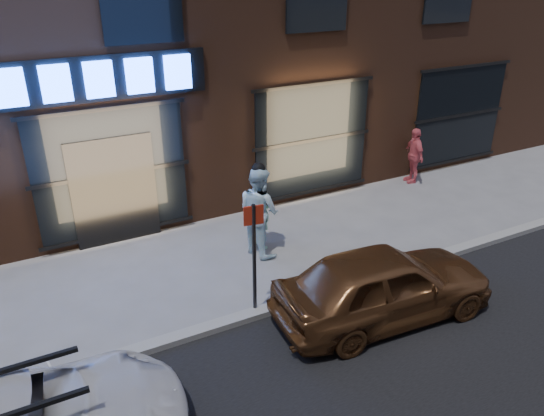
{
  "coord_description": "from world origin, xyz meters",
  "views": [
    {
      "loc": [
        -1.84,
        -6.92,
        5.75
      ],
      "look_at": [
        2.62,
        1.6,
        1.2
      ],
      "focal_mm": 35.0,
      "sensor_mm": 36.0,
      "label": 1
    }
  ],
  "objects_px": {
    "passerby": "(414,155)",
    "gold_sedan": "(384,284)",
    "man_bowtie": "(260,213)",
    "man_cap": "(259,211)",
    "sign_post": "(254,250)"
  },
  "relations": [
    {
      "from": "passerby",
      "to": "gold_sedan",
      "type": "distance_m",
      "value": 6.57
    },
    {
      "from": "man_bowtie",
      "to": "passerby",
      "type": "height_order",
      "value": "man_bowtie"
    },
    {
      "from": "man_cap",
      "to": "gold_sedan",
      "type": "height_order",
      "value": "man_cap"
    },
    {
      "from": "passerby",
      "to": "gold_sedan",
      "type": "height_order",
      "value": "passerby"
    },
    {
      "from": "gold_sedan",
      "to": "sign_post",
      "type": "distance_m",
      "value": 2.32
    },
    {
      "from": "sign_post",
      "to": "passerby",
      "type": "bearing_deg",
      "value": 36.17
    },
    {
      "from": "man_cap",
      "to": "gold_sedan",
      "type": "bearing_deg",
      "value": -177.35
    },
    {
      "from": "man_bowtie",
      "to": "sign_post",
      "type": "xyz_separation_m",
      "value": [
        -1.18,
        -2.14,
        0.48
      ]
    },
    {
      "from": "man_cap",
      "to": "passerby",
      "type": "height_order",
      "value": "man_cap"
    },
    {
      "from": "sign_post",
      "to": "man_bowtie",
      "type": "bearing_deg",
      "value": 69.56
    },
    {
      "from": "man_cap",
      "to": "man_bowtie",
      "type": "bearing_deg",
      "value": -45.73
    },
    {
      "from": "passerby",
      "to": "gold_sedan",
      "type": "bearing_deg",
      "value": -31.57
    },
    {
      "from": "man_cap",
      "to": "sign_post",
      "type": "xyz_separation_m",
      "value": [
        -1.05,
        -1.93,
        0.32
      ]
    },
    {
      "from": "passerby",
      "to": "sign_post",
      "type": "bearing_deg",
      "value": -48.25
    },
    {
      "from": "man_bowtie",
      "to": "gold_sedan",
      "type": "xyz_separation_m",
      "value": [
        0.76,
        -3.26,
        -0.14
      ]
    }
  ]
}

